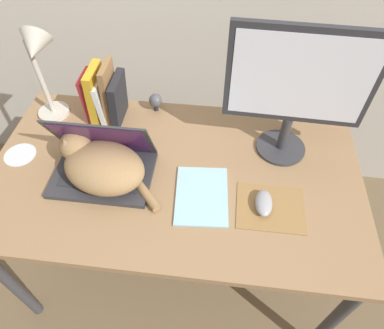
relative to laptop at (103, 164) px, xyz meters
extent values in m
cube|color=#93704C|center=(0.25, 0.03, -0.06)|extent=(1.37, 0.78, 0.03)
cylinder|color=#38383D|center=(-0.39, -0.31, -0.42)|extent=(0.04, 0.04, 0.70)
cylinder|color=#38383D|center=(0.89, -0.31, -0.42)|extent=(0.04, 0.04, 0.70)
cylinder|color=#38383D|center=(-0.39, 0.37, -0.42)|extent=(0.04, 0.04, 0.70)
cylinder|color=#38383D|center=(0.89, 0.37, -0.42)|extent=(0.04, 0.04, 0.70)
cube|color=#2D2D33|center=(0.00, -0.02, -0.04)|extent=(0.35, 0.25, 0.02)
cube|color=#28282D|center=(0.00, -0.03, -0.03)|extent=(0.29, 0.13, 0.00)
cube|color=#2D2D33|center=(0.00, 0.05, 0.08)|extent=(0.35, 0.11, 0.22)
cube|color=#421956|center=(0.00, 0.04, 0.08)|extent=(0.32, 0.10, 0.19)
ellipsoid|color=#99754C|center=(0.02, -0.04, 0.02)|extent=(0.33, 0.28, 0.14)
sphere|color=#99754C|center=(-0.10, 0.03, 0.05)|extent=(0.11, 0.11, 0.11)
cone|color=#99754C|center=(-0.10, 0.06, 0.09)|extent=(0.04, 0.04, 0.03)
cone|color=#99754C|center=(-0.11, 0.00, 0.09)|extent=(0.04, 0.04, 0.03)
cylinder|color=#99754C|center=(0.18, -0.10, -0.03)|extent=(0.12, 0.13, 0.03)
cylinder|color=#333338|center=(0.65, 0.20, -0.04)|extent=(0.19, 0.19, 0.01)
cylinder|color=#333338|center=(0.65, 0.20, 0.04)|extent=(0.04, 0.04, 0.14)
cube|color=#28282D|center=(0.65, 0.20, 0.28)|extent=(0.48, 0.04, 0.35)
cube|color=silver|center=(0.65, 0.18, 0.28)|extent=(0.44, 0.02, 0.31)
cube|color=olive|center=(0.60, -0.09, -0.04)|extent=(0.23, 0.19, 0.00)
ellipsoid|color=#99999E|center=(0.57, -0.08, -0.03)|extent=(0.06, 0.11, 0.04)
cube|color=maroon|center=(-0.13, 0.30, 0.06)|extent=(0.03, 0.12, 0.21)
cube|color=gold|center=(-0.10, 0.30, 0.07)|extent=(0.04, 0.14, 0.24)
cube|color=white|center=(-0.07, 0.30, 0.05)|extent=(0.03, 0.15, 0.19)
cube|color=olive|center=(-0.05, 0.30, 0.08)|extent=(0.04, 0.13, 0.26)
cube|color=#232328|center=(-0.01, 0.30, 0.05)|extent=(0.04, 0.16, 0.20)
cylinder|color=beige|center=(-0.31, 0.29, -0.04)|extent=(0.13, 0.13, 0.01)
cylinder|color=beige|center=(-0.31, 0.29, 0.13)|extent=(0.02, 0.02, 0.33)
cone|color=beige|center=(-0.26, 0.25, 0.30)|extent=(0.11, 0.13, 0.14)
cube|color=#99C6E0|center=(0.36, -0.07, -0.04)|extent=(0.20, 0.26, 0.01)
cylinder|color=#232328|center=(0.12, 0.36, -0.03)|extent=(0.02, 0.02, 0.02)
sphere|color=#4C4C51|center=(0.12, 0.36, 0.01)|extent=(0.06, 0.06, 0.06)
cylinder|color=silver|center=(-0.35, 0.04, -0.05)|extent=(0.12, 0.12, 0.00)
camera|label=1|loc=(0.41, -0.75, 0.93)|focal=32.00mm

